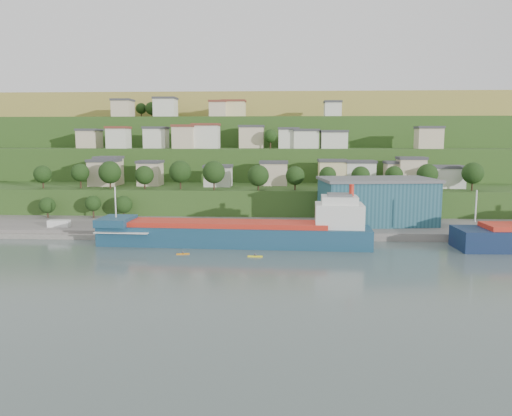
# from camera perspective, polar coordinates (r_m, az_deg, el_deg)

# --- Properties ---
(ground) EXTENTS (500.00, 500.00, 0.00)m
(ground) POSITION_cam_1_polar(r_m,az_deg,el_deg) (113.47, -2.04, -5.19)
(ground) COLOR #4D5E5A
(ground) RESTS_ON ground
(quay) EXTENTS (220.00, 26.00, 4.00)m
(quay) POSITION_cam_1_polar(r_m,az_deg,el_deg) (140.79, 7.13, -2.67)
(quay) COLOR slate
(quay) RESTS_ON ground
(pebble_beach) EXTENTS (40.00, 18.00, 2.40)m
(pebble_beach) POSITION_cam_1_polar(r_m,az_deg,el_deg) (149.43, -22.76, -2.61)
(pebble_beach) COLOR slate
(pebble_beach) RESTS_ON ground
(hillside) EXTENTS (360.00, 210.90, 96.00)m
(hillside) POSITION_cam_1_polar(r_m,az_deg,el_deg) (280.08, 1.05, 2.67)
(hillside) COLOR #284719
(hillside) RESTS_ON ground
(cargo_ship_near) EXTENTS (66.12, 13.02, 16.90)m
(cargo_ship_near) POSITION_cam_1_polar(r_m,az_deg,el_deg) (121.56, -1.52, -3.00)
(cargo_ship_near) COLOR navy
(cargo_ship_near) RESTS_ON ground
(warehouse) EXTENTS (33.17, 22.79, 12.80)m
(warehouse) POSITION_cam_1_polar(r_m,az_deg,el_deg) (144.53, 13.58, 0.83)
(warehouse) COLOR #1B4553
(warehouse) RESTS_ON quay
(caravan) EXTENTS (5.80, 2.68, 2.65)m
(caravan) POSITION_cam_1_polar(r_m,az_deg,el_deg) (145.57, -21.59, -1.81)
(caravan) COLOR white
(caravan) RESTS_ON pebble_beach
(dinghy) EXTENTS (3.78, 1.80, 0.73)m
(dinghy) POSITION_cam_1_polar(r_m,az_deg,el_deg) (138.62, -19.00, -2.55)
(dinghy) COLOR silver
(dinghy) RESTS_ON pebble_beach
(kayak_orange) EXTENTS (2.94, 1.02, 0.73)m
(kayak_orange) POSITION_cam_1_polar(r_m,az_deg,el_deg) (113.50, -8.35, -5.15)
(kayak_orange) COLOR orange
(kayak_orange) RESTS_ON ground
(kayak_yellow) EXTENTS (3.30, 0.65, 0.82)m
(kayak_yellow) POSITION_cam_1_polar(r_m,az_deg,el_deg) (109.90, -0.10, -5.48)
(kayak_yellow) COLOR yellow
(kayak_yellow) RESTS_ON ground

